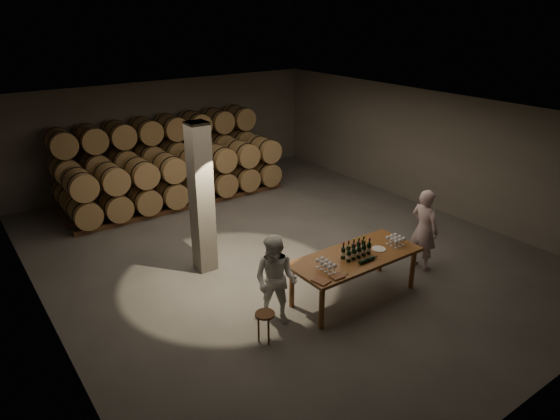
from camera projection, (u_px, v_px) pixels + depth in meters
room at (201, 199)px, 10.20m from camera, size 12.00×12.00×12.00m
tasting_table at (355, 260)px, 9.46m from camera, size 2.60×1.10×0.90m
barrel_stack_back at (161, 154)px, 14.77m from camera, size 6.26×0.95×2.31m
barrel_stack_front at (183, 178)px, 13.86m from camera, size 6.26×0.95×1.57m
bottle_cluster at (356, 251)px, 9.34m from camera, size 0.60×0.23×0.34m
lying_bottles at (367, 260)px, 9.16m from camera, size 0.45×0.08×0.08m
glass_cluster_left at (326, 263)px, 8.86m from camera, size 0.20×0.42×0.18m
glass_cluster_right at (396, 239)px, 9.81m from camera, size 0.30×0.30×0.17m
plate at (379, 249)px, 9.65m from camera, size 0.27×0.27×0.02m
notebook_near at (337, 276)px, 8.66m from camera, size 0.24×0.20×0.03m
notebook_corner at (321, 281)px, 8.53m from camera, size 0.27×0.32×0.02m
pen at (346, 275)px, 8.72m from camera, size 0.13×0.01×0.01m
stool at (265, 318)px, 8.29m from camera, size 0.33×0.33×0.55m
person_man at (424, 229)px, 10.52m from camera, size 0.47×0.68×1.79m
person_woman at (276, 280)px, 8.69m from camera, size 0.98×1.03×1.67m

